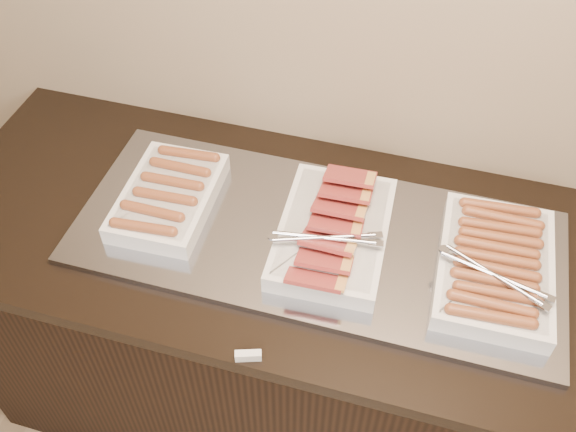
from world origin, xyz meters
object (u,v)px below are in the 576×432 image
object	(u,v)px
dish_right	(495,266)
counter	(320,338)
dish_center	(333,232)
warming_tray	(316,238)
dish_left	(169,196)

from	to	relation	value
dish_right	counter	bearing A→B (deg)	178.35
dish_center	warming_tray	bearing A→B (deg)	172.80
warming_tray	dish_center	xyz separation A→B (m)	(0.04, -0.00, 0.04)
counter	dish_left	bearing A→B (deg)	180.00
dish_center	dish_right	bearing A→B (deg)	-2.32
dish_center	dish_left	bearing A→B (deg)	177.17
dish_right	dish_left	bearing A→B (deg)	178.59
counter	dish_right	distance (m)	0.64
warming_tray	dish_right	size ratio (longest dim) A/B	3.06
dish_center	dish_right	xyz separation A→B (m)	(0.38, 0.00, 0.00)
counter	warming_tray	distance (m)	0.46
dish_center	dish_right	distance (m)	0.38
dish_left	counter	bearing A→B (deg)	-1.85
warming_tray	dish_center	world-z (taller)	dish_center
counter	dish_right	bearing A→B (deg)	-0.47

